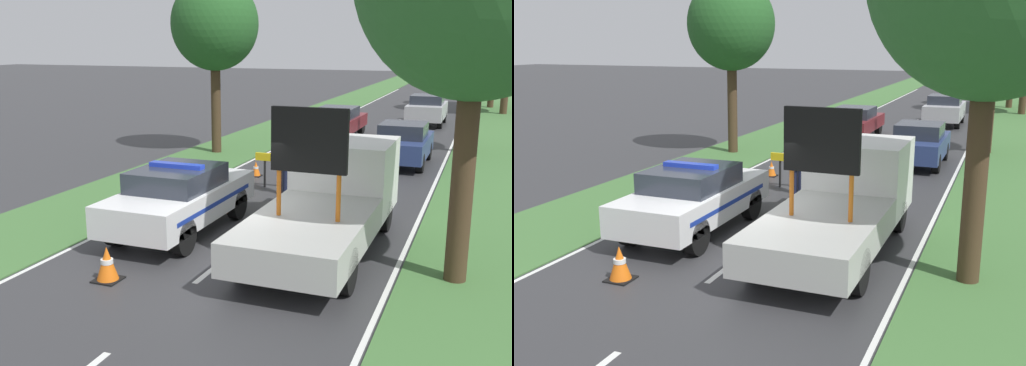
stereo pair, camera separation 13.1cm
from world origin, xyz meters
TOP-DOWN VIEW (x-y plane):
  - ground_plane at (0.00, 0.00)m, footprint 160.00×160.00m
  - lane_markings at (0.00, 14.41)m, footprint 6.84×61.65m
  - grass_verge_left at (-5.09, 20.00)m, footprint 3.24×120.00m
  - grass_verge_right at (5.09, 20.00)m, footprint 3.24×120.00m
  - police_car at (-1.74, 0.74)m, footprint 1.89×4.65m
  - work_truck at (1.74, 1.24)m, footprint 2.18×6.20m
  - road_barrier at (-0.27, 5.57)m, footprint 2.96×0.08m
  - police_officer at (-0.67, 4.97)m, footprint 0.64×0.41m
  - pedestrian_civilian at (0.45, 4.79)m, footprint 0.65×0.41m
  - traffic_cone_near_police at (0.89, 5.27)m, footprint 0.36×0.36m
  - traffic_cone_centre_front at (-1.58, -2.40)m, footprint 0.48×0.48m
  - traffic_cone_near_truck at (-2.26, 6.86)m, footprint 0.36×0.36m
  - queued_car_hatch_blue at (1.96, 10.62)m, footprint 1.77×3.93m
  - queued_car_wagon_maroon at (-1.76, 15.94)m, footprint 1.88×4.35m
  - queued_car_sedan_silver at (1.62, 21.75)m, footprint 1.83×3.94m
  - roadside_tree_near_left at (-5.31, 10.29)m, footprint 3.37×3.37m
  - roadside_tree_near_right at (4.69, 31.94)m, footprint 4.02×4.02m
  - roadside_tree_mid_left at (4.13, 13.97)m, footprint 3.29×3.29m
  - utility_pole at (4.18, 14.04)m, footprint 1.20×0.20m

SIDE VIEW (x-z plane):
  - ground_plane at x=0.00m, z-range 0.00..0.00m
  - lane_markings at x=0.00m, z-range 0.00..0.01m
  - grass_verge_left at x=-5.09m, z-range 0.00..0.03m
  - grass_verge_right at x=5.09m, z-range 0.00..0.03m
  - traffic_cone_near_truck at x=-2.26m, z-range 0.00..0.50m
  - traffic_cone_near_police at x=0.89m, z-range 0.00..0.50m
  - traffic_cone_centre_front at x=-1.58m, z-range 0.00..0.66m
  - queued_car_wagon_maroon at x=-1.76m, z-range 0.05..1.45m
  - queued_car_hatch_blue at x=1.96m, z-range 0.02..1.54m
  - police_car at x=-1.74m, z-range 0.00..1.66m
  - queued_car_sedan_silver at x=1.62m, z-range 0.03..1.63m
  - road_barrier at x=-0.27m, z-range 0.34..1.40m
  - work_truck at x=1.74m, z-range -0.55..2.64m
  - police_officer at x=-0.67m, z-range 0.17..1.94m
  - pedestrian_civilian at x=0.45m, z-range 0.16..1.96m
  - utility_pole at x=4.18m, z-range 0.12..7.69m
  - roadside_tree_mid_left at x=4.13m, z-range 1.19..7.09m
  - roadside_tree_near_right at x=4.69m, z-range 1.28..8.11m
  - roadside_tree_near_left at x=-5.31m, z-range 1.57..8.35m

